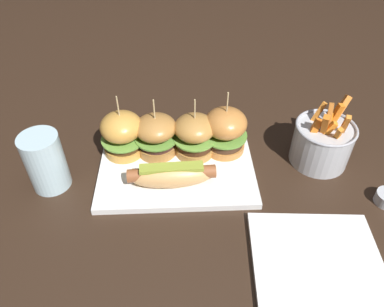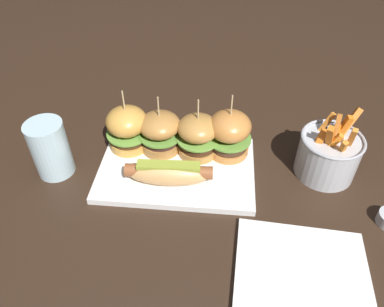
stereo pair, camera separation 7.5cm
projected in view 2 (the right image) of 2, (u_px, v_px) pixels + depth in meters
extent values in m
plane|color=black|center=(177.00, 171.00, 0.79)|extent=(3.00, 3.00, 0.00)
cube|color=white|center=(177.00, 169.00, 0.78)|extent=(0.32, 0.21, 0.01)
ellipsoid|color=tan|center=(169.00, 173.00, 0.73)|extent=(0.17, 0.06, 0.05)
cylinder|color=brown|center=(169.00, 171.00, 0.72)|extent=(0.17, 0.03, 0.03)
cube|color=olive|center=(168.00, 166.00, 0.71)|extent=(0.12, 0.03, 0.01)
cylinder|color=gold|center=(130.00, 142.00, 0.82)|extent=(0.09, 0.09, 0.02)
cylinder|color=#452C13|center=(129.00, 136.00, 0.81)|extent=(0.08, 0.08, 0.01)
cylinder|color=#6B9E3D|center=(128.00, 133.00, 0.80)|extent=(0.09, 0.09, 0.00)
ellipsoid|color=gold|center=(126.00, 121.00, 0.78)|extent=(0.09, 0.09, 0.06)
cylinder|color=tan|center=(124.00, 104.00, 0.75)|extent=(0.00, 0.00, 0.06)
cylinder|color=#AC7538|center=(161.00, 144.00, 0.81)|extent=(0.09, 0.09, 0.02)
cylinder|color=#3E231E|center=(161.00, 138.00, 0.80)|extent=(0.08, 0.08, 0.01)
cylinder|color=#609338|center=(160.00, 134.00, 0.80)|extent=(0.09, 0.09, 0.00)
ellipsoid|color=#AC7538|center=(160.00, 125.00, 0.78)|extent=(0.09, 0.09, 0.05)
cylinder|color=tan|center=(159.00, 109.00, 0.75)|extent=(0.00, 0.00, 0.06)
cylinder|color=#B17B3A|center=(198.00, 149.00, 0.80)|extent=(0.09, 0.09, 0.02)
cylinder|color=#3F2413|center=(198.00, 142.00, 0.79)|extent=(0.08, 0.08, 0.02)
cylinder|color=#6B9E3D|center=(198.00, 138.00, 0.78)|extent=(0.09, 0.09, 0.00)
ellipsoid|color=#B17B3A|center=(198.00, 128.00, 0.77)|extent=(0.09, 0.09, 0.05)
cylinder|color=tan|center=(198.00, 112.00, 0.74)|extent=(0.00, 0.00, 0.06)
cylinder|color=#BE7838|center=(228.00, 148.00, 0.81)|extent=(0.09, 0.09, 0.02)
cylinder|color=#432A1A|center=(228.00, 142.00, 0.79)|extent=(0.08, 0.08, 0.02)
cylinder|color=#609338|center=(229.00, 138.00, 0.79)|extent=(0.10, 0.10, 0.00)
ellipsoid|color=#BE7838|center=(230.00, 126.00, 0.77)|extent=(0.09, 0.09, 0.06)
cylinder|color=tan|center=(231.00, 108.00, 0.73)|extent=(0.00, 0.00, 0.06)
cylinder|color=#B7BABF|center=(327.00, 156.00, 0.76)|extent=(0.12, 0.12, 0.09)
torus|color=#A8AAB2|center=(333.00, 139.00, 0.72)|extent=(0.13, 0.13, 0.01)
cube|color=orange|center=(318.00, 143.00, 0.73)|extent=(0.03, 0.02, 0.06)
cube|color=orange|center=(335.00, 136.00, 0.72)|extent=(0.02, 0.04, 0.09)
cube|color=orange|center=(330.00, 140.00, 0.71)|extent=(0.04, 0.05, 0.09)
cube|color=orange|center=(322.00, 128.00, 0.75)|extent=(0.04, 0.02, 0.08)
cube|color=orange|center=(346.00, 128.00, 0.74)|extent=(0.05, 0.04, 0.09)
cube|color=orange|center=(336.00, 139.00, 0.73)|extent=(0.01, 0.02, 0.07)
cube|color=orange|center=(340.00, 132.00, 0.74)|extent=(0.03, 0.02, 0.08)
cube|color=orange|center=(330.00, 145.00, 0.72)|extent=(0.04, 0.02, 0.06)
cube|color=orange|center=(342.00, 151.00, 0.70)|extent=(0.02, 0.04, 0.07)
cube|color=orange|center=(350.00, 142.00, 0.71)|extent=(0.02, 0.04, 0.08)
cube|color=white|center=(302.00, 282.00, 0.59)|extent=(0.23, 0.23, 0.01)
cylinder|color=silver|center=(50.00, 149.00, 0.75)|extent=(0.08, 0.08, 0.12)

